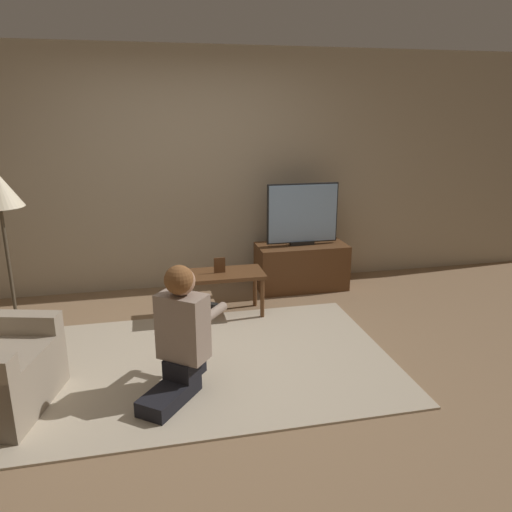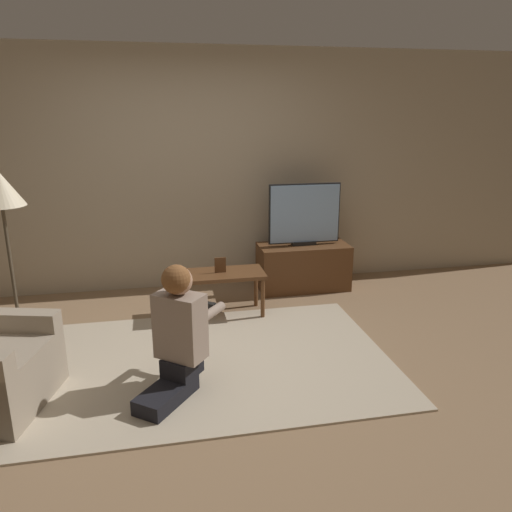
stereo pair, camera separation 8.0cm
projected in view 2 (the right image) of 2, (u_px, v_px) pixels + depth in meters
The scene contains 9 objects.
ground_plane at pixel (211, 363), 4.00m from camera, with size 10.00×10.00×0.00m, color #896B4C.
wall_back at pixel (187, 172), 5.45m from camera, with size 10.00×0.06×2.60m.
rug at pixel (210, 362), 4.00m from camera, with size 2.86×1.94×0.02m.
tv_stand at pixel (303, 267), 5.60m from camera, with size 1.00×0.46×0.51m.
tv at pixel (304, 214), 5.44m from camera, with size 0.80×0.08×0.68m.
coffee_table at pixel (221, 278), 4.83m from camera, with size 0.84×0.41×0.44m.
floor_lamp at pixel (1, 197), 4.15m from camera, with size 0.39×0.39×1.48m.
person_kneeling at pixel (178, 331), 3.47m from camera, with size 0.71×0.82×0.94m.
picture_frame at pixel (220, 265), 4.80m from camera, with size 0.11×0.01×0.15m.
Camera 2 is at (-0.36, -3.59, 1.96)m, focal length 35.00 mm.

